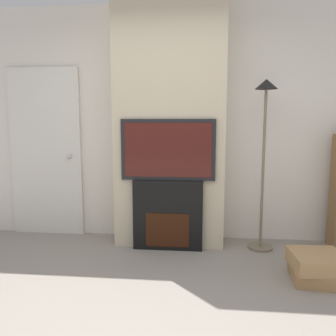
{
  "coord_description": "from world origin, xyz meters",
  "views": [
    {
      "loc": [
        0.33,
        -1.82,
        1.36
      ],
      "look_at": [
        0.0,
        1.6,
        0.89
      ],
      "focal_mm": 35.0,
      "sensor_mm": 36.0,
      "label": 1
    }
  ],
  "objects_px": {
    "television": "(168,150)",
    "floor_lamp": "(264,135)",
    "fireplace": "(168,215)",
    "box_stack": "(318,267)"
  },
  "relations": [
    {
      "from": "television",
      "to": "floor_lamp",
      "type": "xyz_separation_m",
      "value": [
        1.01,
        0.1,
        0.16
      ]
    },
    {
      "from": "television",
      "to": "box_stack",
      "type": "distance_m",
      "value": 1.78
    },
    {
      "from": "television",
      "to": "box_stack",
      "type": "bearing_deg",
      "value": -24.25
    },
    {
      "from": "box_stack",
      "to": "television",
      "type": "bearing_deg",
      "value": 155.75
    },
    {
      "from": "fireplace",
      "to": "box_stack",
      "type": "relative_size",
      "value": 1.57
    },
    {
      "from": "television",
      "to": "floor_lamp",
      "type": "relative_size",
      "value": 0.55
    },
    {
      "from": "fireplace",
      "to": "box_stack",
      "type": "distance_m",
      "value": 1.52
    },
    {
      "from": "fireplace",
      "to": "box_stack",
      "type": "xyz_separation_m",
      "value": [
        1.37,
        -0.62,
        -0.26
      ]
    },
    {
      "from": "television",
      "to": "box_stack",
      "type": "height_order",
      "value": "television"
    },
    {
      "from": "fireplace",
      "to": "floor_lamp",
      "type": "height_order",
      "value": "floor_lamp"
    }
  ]
}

